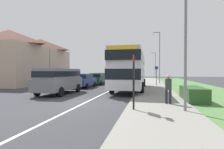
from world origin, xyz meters
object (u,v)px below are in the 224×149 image
Objects in this scene: double_decker_bus at (130,68)px; parked_van_grey at (59,79)px; parked_car_silver at (105,77)px; bus_stop_sign at (134,78)px; parked_car_dark_green at (97,78)px; cycle_route_sign at (156,75)px; street_lamp_far at (155,64)px; street_lamp_near at (184,3)px; street_lamp_mid at (159,54)px; pedestrian_at_stop at (168,88)px; parked_car_blue at (83,80)px.

parked_van_grey is (-5.43, -4.06, -0.90)m from double_decker_bus.
bus_stop_sign reaches higher than parked_car_silver.
parked_car_dark_green is (0.05, 11.04, -0.35)m from parked_van_grey.
parked_van_grey is 8.53m from bus_stop_sign.
double_decker_bus is at bearing -52.37° from parked_car_dark_green.
double_decker_bus is at bearing -65.06° from parked_car_silver.
parked_car_silver is (-5.57, 11.98, -1.23)m from double_decker_bus.
bus_stop_sign is (6.67, -21.51, 0.63)m from parked_car_silver.
cycle_route_sign reaches higher than parked_car_dark_green.
street_lamp_far is at bearing 83.48° from double_decker_bus.
cycle_route_sign is at bearing -13.48° from parked_car_dark_green.
parked_car_dark_green is at bearing -111.40° from street_lamp_far.
street_lamp_near is at bearing -90.15° from street_lamp_far.
street_lamp_mid is at bearing -90.31° from street_lamp_far.
bus_stop_sign reaches higher than pedestrian_at_stop.
parked_car_silver is (0.01, 10.07, 0.03)m from parked_car_blue.
street_lamp_far reaches higher than parked_car_blue.
double_decker_bus is 1.27× the size of street_lamp_near.
parked_car_blue is 12.72m from pedestrian_at_stop.
parked_van_grey is at bearing 156.44° from pedestrian_at_stop.
parked_car_silver is 22.53m from bus_stop_sign.
parked_car_dark_green is 0.56× the size of street_lamp_mid.
parked_car_silver is (-0.14, 16.04, -0.33)m from parked_van_grey.
double_decker_bus is at bearing -118.31° from cycle_route_sign.
parked_car_silver is at bearing -117.30° from street_lamp_far.
double_decker_bus is 1.62× the size of street_lamp_far.
parked_van_grey is at bearing 140.04° from bus_stop_sign.
bus_stop_sign is 0.34× the size of street_lamp_mid.
pedestrian_at_stop is 0.22× the size of street_lamp_mid.
pedestrian_at_stop is 37.02m from street_lamp_far.
street_lamp_near reaches higher than parked_car_blue.
double_decker_bus is 4.30× the size of cycle_route_sign.
street_lamp_far reaches higher than double_decker_bus.
pedestrian_at_stop is at bearing -23.56° from parked_van_grey.
street_lamp_near is at bearing -87.92° from cycle_route_sign.
parked_car_silver is at bearing 107.24° from bus_stop_sign.
parked_car_dark_green is at bearing 166.52° from cycle_route_sign.
street_lamp_far is at bearing 62.70° from parked_car_silver.
parked_car_blue is at bearing -108.08° from street_lamp_far.
street_lamp_mid is (8.81, -2.55, 3.44)m from parked_car_silver.
parked_van_grey is 16.34m from street_lamp_mid.
parked_car_blue is 1.74× the size of bus_stop_sign.
parked_car_silver is 23.42m from street_lamp_near.
street_lamp_far reaches higher than cycle_route_sign.
double_decker_bus is 9.62m from bus_stop_sign.
parked_car_silver is at bearing 140.07° from cycle_route_sign.
double_decker_bus is 2.55× the size of parked_car_dark_green.
parked_car_dark_green is 16.77m from pedestrian_at_stop.
parked_car_dark_green is 0.95× the size of parked_car_silver.
street_lamp_near is at bearing -70.93° from double_decker_bus.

